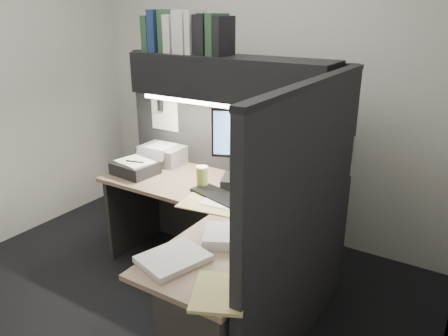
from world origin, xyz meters
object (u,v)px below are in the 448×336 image
(monitor, at_px, (249,157))
(coffee_cup, at_px, (202,178))
(notebook_stack, at_px, (135,168))
(desk, at_px, (205,269))
(overhead_shelf, at_px, (228,78))
(printer, at_px, (164,154))
(telephone, at_px, (293,194))
(keyboard, at_px, (222,197))

(monitor, distance_m, coffee_cup, 0.37)
(notebook_stack, bearing_deg, desk, -24.94)
(notebook_stack, bearing_deg, coffee_cup, 4.89)
(monitor, bearing_deg, overhead_shelf, 142.48)
(monitor, relative_size, printer, 1.61)
(printer, distance_m, notebook_stack, 0.35)
(overhead_shelf, bearing_deg, telephone, -8.32)
(desk, bearing_deg, notebook_stack, 155.06)
(coffee_cup, bearing_deg, overhead_shelf, 74.51)
(monitor, distance_m, telephone, 0.41)
(telephone, xyz_separation_m, printer, (-1.24, 0.13, 0.03))
(monitor, xyz_separation_m, coffee_cup, (-0.28, -0.19, -0.16))
(monitor, bearing_deg, printer, 150.73)
(coffee_cup, distance_m, printer, 0.67)
(coffee_cup, distance_m, notebook_stack, 0.61)
(telephone, bearing_deg, overhead_shelf, -171.21)
(telephone, relative_size, notebook_stack, 0.67)
(telephone, bearing_deg, monitor, -166.99)
(overhead_shelf, height_order, telephone, overhead_shelf)
(monitor, distance_m, keyboard, 0.36)
(overhead_shelf, bearing_deg, printer, 175.91)
(telephone, height_order, printer, printer)
(monitor, bearing_deg, notebook_stack, 172.57)
(keyboard, xyz_separation_m, coffee_cup, (-0.23, 0.10, 0.06))
(coffee_cup, bearing_deg, keyboard, -22.48)
(monitor, relative_size, coffee_cup, 3.82)
(notebook_stack, bearing_deg, telephone, 9.69)
(desk, height_order, monitor, monitor)
(coffee_cup, height_order, notebook_stack, coffee_cup)
(telephone, distance_m, printer, 1.25)
(keyboard, bearing_deg, desk, -55.90)
(monitor, height_order, keyboard, monitor)
(telephone, bearing_deg, printer, -168.94)
(overhead_shelf, distance_m, monitor, 0.58)
(keyboard, height_order, notebook_stack, notebook_stack)
(keyboard, height_order, printer, printer)
(keyboard, distance_m, notebook_stack, 0.84)
(telephone, relative_size, coffee_cup, 1.40)
(notebook_stack, bearing_deg, printer, 88.23)
(telephone, xyz_separation_m, coffee_cup, (-0.64, -0.16, 0.03))
(overhead_shelf, bearing_deg, desk, -68.21)
(coffee_cup, xyz_separation_m, printer, (-0.60, 0.29, -0.00))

